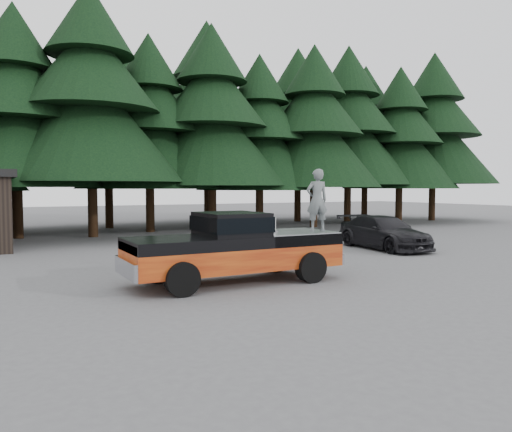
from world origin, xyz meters
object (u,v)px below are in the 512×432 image
air_compressor (262,225)px  parked_car (384,232)px  pickup_truck (234,258)px  man_on_bed (317,200)px

air_compressor → parked_car: size_ratio=0.12×
parked_car → air_compressor: bearing=-150.7°
pickup_truck → parked_car: 9.61m
pickup_truck → man_on_bed: 2.99m
pickup_truck → air_compressor: air_compressor is taller
air_compressor → man_on_bed: (1.62, -0.35, 0.69)m
air_compressor → man_on_bed: 1.80m
man_on_bed → parked_car: size_ratio=0.38×
air_compressor → parked_car: 8.77m
pickup_truck → air_compressor: (0.92, 0.10, 0.87)m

